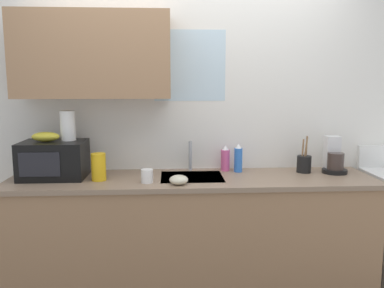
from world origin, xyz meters
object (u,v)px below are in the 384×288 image
at_px(utensil_crock, 304,163).
at_px(small_bowl, 179,180).
at_px(dish_soap_bottle_blue, 238,159).
at_px(mug_white, 147,176).
at_px(coffee_maker, 334,159).
at_px(dish_soap_bottle_pink, 225,159).
at_px(microwave, 54,160).
at_px(cereal_canister, 99,167).
at_px(banana_bunch, 46,137).
at_px(paper_towel_roll, 68,126).

bearing_deg(utensil_crock, small_bowl, -162.02).
xyz_separation_m(dish_soap_bottle_blue, small_bowl, (-0.47, -0.36, -0.07)).
bearing_deg(dish_soap_bottle_blue, mug_white, -156.39).
xyz_separation_m(mug_white, utensil_crock, (1.21, 0.26, 0.02)).
distance_m(coffee_maker, dish_soap_bottle_pink, 0.84).
xyz_separation_m(microwave, cereal_canister, (0.34, -0.10, -0.04)).
xyz_separation_m(banana_bunch, paper_towel_roll, (0.15, 0.05, 0.08)).
bearing_deg(mug_white, dish_soap_bottle_blue, 23.61).
xyz_separation_m(paper_towel_roll, mug_white, (0.59, -0.24, -0.33)).
distance_m(coffee_maker, utensil_crock, 0.23).
bearing_deg(dish_soap_bottle_pink, paper_towel_roll, -174.51).
relative_size(banana_bunch, utensil_crock, 0.70).
bearing_deg(utensil_crock, mug_white, -167.84).
xyz_separation_m(paper_towel_roll, dish_soap_bottle_blue, (1.28, 0.06, -0.28)).
height_order(banana_bunch, mug_white, banana_bunch).
relative_size(cereal_canister, mug_white, 2.06).
bearing_deg(banana_bunch, microwave, -1.80).
bearing_deg(paper_towel_roll, utensil_crock, 0.63).
height_order(dish_soap_bottle_blue, mug_white, dish_soap_bottle_blue).
relative_size(paper_towel_roll, dish_soap_bottle_blue, 0.99).
bearing_deg(microwave, utensil_crock, 2.16).
bearing_deg(microwave, small_bowl, -15.28).
xyz_separation_m(paper_towel_roll, coffee_maker, (2.02, 0.01, -0.28)).
xyz_separation_m(microwave, banana_bunch, (-0.05, 0.00, 0.17)).
xyz_separation_m(utensil_crock, small_bowl, (-0.99, -0.32, -0.04)).
xyz_separation_m(microwave, mug_white, (0.69, -0.19, -0.09)).
height_order(microwave, paper_towel_roll, paper_towel_roll).
bearing_deg(paper_towel_roll, microwave, -152.83).
bearing_deg(banana_bunch, small_bowl, -14.61).
relative_size(paper_towel_roll, small_bowl, 1.69).
height_order(dish_soap_bottle_pink, small_bowl, dish_soap_bottle_pink).
bearing_deg(dish_soap_bottle_blue, banana_bunch, -175.47).
distance_m(microwave, mug_white, 0.72).
height_order(microwave, dish_soap_bottle_blue, microwave).
distance_m(dish_soap_bottle_blue, cereal_canister, 1.07).
height_order(coffee_maker, cereal_canister, coffee_maker).
relative_size(dish_soap_bottle_pink, mug_white, 2.13).
relative_size(utensil_crock, small_bowl, 2.19).
distance_m(dish_soap_bottle_pink, dish_soap_bottle_blue, 0.11).
relative_size(banana_bunch, paper_towel_roll, 0.91).
height_order(banana_bunch, utensil_crock, banana_bunch).
bearing_deg(utensil_crock, cereal_canister, -173.77).
bearing_deg(mug_white, utensil_crock, 12.16).
bearing_deg(cereal_canister, utensil_crock, 6.23).
bearing_deg(utensil_crock, coffee_maker, -2.86).
distance_m(coffee_maker, cereal_canister, 1.79).
height_order(paper_towel_roll, mug_white, paper_towel_roll).
bearing_deg(dish_soap_bottle_blue, cereal_canister, -168.43).
distance_m(utensil_crock, small_bowl, 1.04).
xyz_separation_m(banana_bunch, cereal_canister, (0.39, -0.10, -0.21)).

